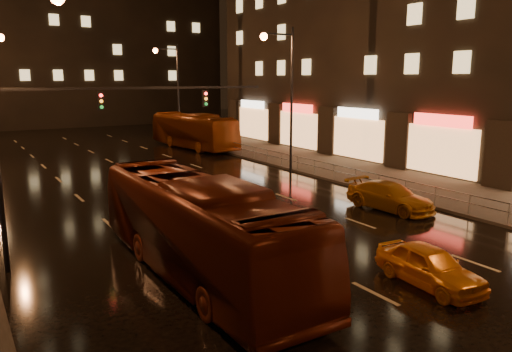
# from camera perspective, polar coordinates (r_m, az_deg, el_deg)

# --- Properties ---
(ground) EXTENTS (140.00, 140.00, 0.00)m
(ground) POSITION_cam_1_polar(r_m,az_deg,el_deg) (29.36, -9.14, -2.06)
(ground) COLOR black
(ground) RESTS_ON ground
(sidewalk_right) EXTENTS (7.00, 70.00, 0.15)m
(sidewalk_right) POSITION_cam_1_polar(r_m,az_deg,el_deg) (33.10, 16.60, -0.76)
(sidewalk_right) COLOR #38332D
(sidewalk_right) RESTS_ON ground
(traffic_signal) EXTENTS (15.31, 0.32, 6.20)m
(traffic_signal) POSITION_cam_1_polar(r_m,az_deg,el_deg) (27.16, -19.41, 6.51)
(traffic_signal) COLOR black
(traffic_signal) RESTS_ON ground
(railing_right) EXTENTS (0.05, 56.00, 1.00)m
(railing_right) POSITION_cam_1_polar(r_m,az_deg,el_deg) (32.77, 8.91, 0.92)
(railing_right) COLOR #99999E
(railing_right) RESTS_ON sidewalk_right
(bus_red) EXTENTS (2.83, 12.08, 3.36)m
(bus_red) POSITION_cam_1_polar(r_m,az_deg,el_deg) (17.01, -6.57, -5.85)
(bus_red) COLOR #611E0D
(bus_red) RESTS_ON ground
(bus_curb) EXTENTS (3.92, 12.16, 3.33)m
(bus_curb) POSITION_cam_1_polar(r_m,az_deg,el_deg) (48.21, -7.18, 5.13)
(bus_curb) COLOR #893A0D
(bus_curb) RESTS_ON ground
(taxi_near) EXTENTS (1.88, 3.99, 1.32)m
(taxi_near) POSITION_cam_1_polar(r_m,az_deg,el_deg) (17.31, 19.21, -9.68)
(taxi_near) COLOR orange
(taxi_near) RESTS_ON ground
(taxi_far) EXTENTS (2.47, 4.97, 1.39)m
(taxi_far) POSITION_cam_1_polar(r_m,az_deg,el_deg) (26.39, 15.06, -2.25)
(taxi_far) COLOR #BC7011
(taxi_far) RESTS_ON ground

